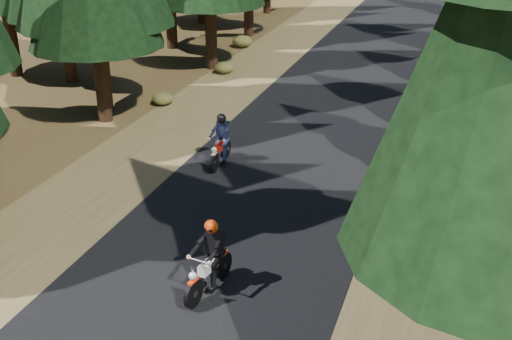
{
  "coord_description": "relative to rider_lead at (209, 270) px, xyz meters",
  "views": [
    {
      "loc": [
        4.78,
        -12.49,
        7.77
      ],
      "look_at": [
        0.0,
        1.5,
        1.1
      ],
      "focal_mm": 45.0,
      "sensor_mm": 36.0,
      "label": 1
    }
  ],
  "objects": [
    {
      "name": "shoulder_l",
      "position": [
        -4.88,
        7.32,
        -0.53
      ],
      "size": [
        3.2,
        100.0,
        0.01
      ],
      "primitive_type": "cube",
      "color": "brown",
      "rests_on": "ground"
    },
    {
      "name": "understory_shrubs",
      "position": [
        2.16,
        11.56,
        -0.26
      ],
      "size": [
        15.61,
        30.33,
        0.64
      ],
      "color": "#474C1E",
      "rests_on": "ground"
    },
    {
      "name": "rider_follow",
      "position": [
        -2.19,
        6.16,
        -0.01
      ],
      "size": [
        0.61,
        1.76,
        1.55
      ],
      "rotation": [
        0.0,
        0.0,
        3.19
      ],
      "color": "#9C180A",
      "rests_on": "road"
    },
    {
      "name": "shoulder_r",
      "position": [
        4.32,
        7.32,
        -0.53
      ],
      "size": [
        3.2,
        100.0,
        0.01
      ],
      "primitive_type": "cube",
      "color": "brown",
      "rests_on": "ground"
    },
    {
      "name": "road",
      "position": [
        -0.28,
        7.32,
        -0.53
      ],
      "size": [
        6.0,
        100.0,
        0.01
      ],
      "primitive_type": "cube",
      "color": "black",
      "rests_on": "ground"
    },
    {
      "name": "ground",
      "position": [
        -0.28,
        2.32,
        -0.54
      ],
      "size": [
        120.0,
        120.0,
        0.0
      ],
      "primitive_type": "plane",
      "color": "#4A361A",
      "rests_on": "ground"
    },
    {
      "name": "rider_lead",
      "position": [
        0.0,
        0.0,
        0.0
      ],
      "size": [
        0.8,
        1.85,
        1.6
      ],
      "rotation": [
        0.0,
        0.0,
        2.99
      ],
      "color": "beige",
      "rests_on": "road"
    }
  ]
}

